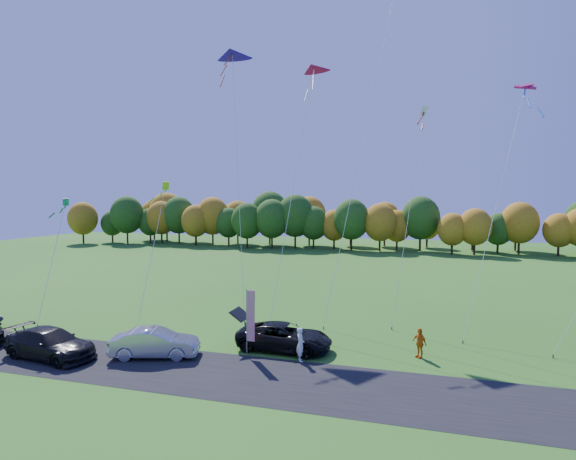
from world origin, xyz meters
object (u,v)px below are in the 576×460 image
(black_suv, at_px, (284,337))
(person_east, at_px, (419,343))
(silver_sedan, at_px, (155,343))
(feather_flag, at_px, (250,315))

(black_suv, bearing_deg, person_east, -81.52)
(black_suv, height_order, silver_sedan, silver_sedan)
(black_suv, relative_size, feather_flag, 1.45)
(black_suv, bearing_deg, silver_sedan, 117.46)
(person_east, height_order, feather_flag, feather_flag)
(silver_sedan, distance_m, person_east, 15.48)
(silver_sedan, bearing_deg, person_east, -91.58)
(person_east, bearing_deg, black_suv, -129.46)
(black_suv, xyz_separation_m, person_east, (7.97, 0.89, 0.06))
(silver_sedan, xyz_separation_m, feather_flag, (5.31, 1.64, 1.63))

